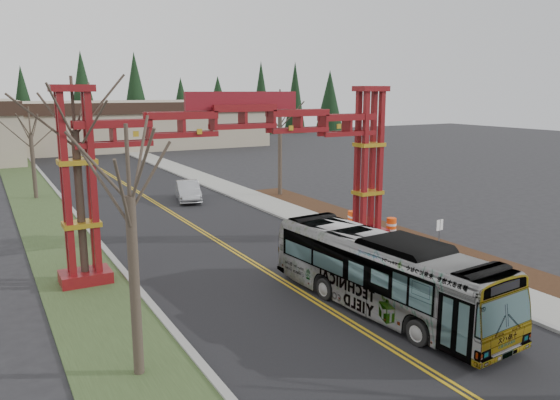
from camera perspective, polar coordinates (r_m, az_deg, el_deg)
road at (r=35.12m, az=-8.61°, el=-3.00°), size 12.00×110.00×0.02m
lane_line_left at (r=35.07m, az=-8.79°, el=-3.00°), size 0.12×100.00×0.01m
lane_line_right at (r=35.15m, az=-8.42°, el=-2.95°), size 0.12×100.00×0.01m
curb_right at (r=37.60m, az=0.20°, el=-1.81°), size 0.30×110.00×0.15m
sidewalk_right at (r=38.31m, az=2.10°, el=-1.57°), size 2.60×110.00×0.14m
landscape_strip at (r=29.00m, az=22.32°, el=-6.74°), size 2.60×50.00×0.12m
grass_median at (r=33.31m, az=-21.64°, el=-4.43°), size 4.00×110.00×0.08m
curb_left at (r=33.56m, az=-18.51°, el=-4.04°), size 0.30×110.00×0.15m
gateway_arch at (r=27.70m, az=-3.87°, el=5.82°), size 18.20×1.60×8.90m
retail_building_east at (r=89.74m, az=-15.05°, el=7.71°), size 38.00×20.30×7.00m
conifer_treeline at (r=99.71m, az=-22.38°, el=9.29°), size 116.10×5.60×13.00m
transit_bus at (r=22.12m, az=10.71°, el=-7.53°), size 3.58×11.37×3.12m
silver_sedan at (r=44.04m, az=-9.59°, el=0.94°), size 2.77×5.07×1.59m
bare_tree_median_near at (r=16.38m, az=-15.43°, el=0.25°), size 3.18×3.18×7.74m
bare_tree_median_mid at (r=25.31m, az=-20.65°, el=6.69°), size 3.50×3.50×9.27m
bare_tree_median_far at (r=47.90m, az=-24.62°, el=6.31°), size 3.20×3.20×7.42m
bare_tree_right_far at (r=44.86m, az=-0.01°, el=8.59°), size 3.38×3.38×8.76m
street_sign at (r=29.56m, az=16.33°, el=-3.09°), size 0.48×0.09×2.09m
barrel_south at (r=33.63m, az=11.55°, el=-2.78°), size 0.60×0.60×1.12m
barrel_mid at (r=35.42m, az=7.69°, el=-2.01°), size 0.55×0.55×1.02m
barrel_north at (r=35.71m, az=7.50°, el=-1.93°), size 0.53×0.53×0.99m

